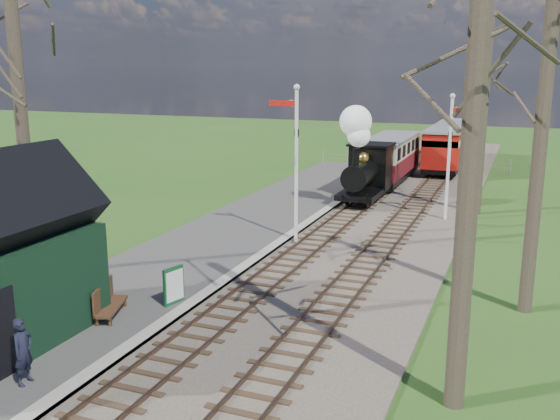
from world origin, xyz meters
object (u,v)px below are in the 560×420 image
Objects in this scene: semaphore_near at (295,153)px; locomotive at (364,161)px; coach at (390,157)px; person at (23,351)px; semaphore_far at (451,148)px; red_carriage_b at (455,140)px; sign_board at (174,285)px; red_carriage_a at (445,149)px; bench at (107,301)px.

locomotive is (0.76, 7.97, -1.38)m from semaphore_near.
coach reaches higher than person.
semaphore_far is 1.01× the size of red_carriage_b.
semaphore_far reaches higher than coach.
semaphore_far is 5.25× the size of sign_board.
person is (-4.77, -31.53, -0.70)m from red_carriage_a.
person is at bearing -98.60° from red_carriage_a.
semaphore_near is at bearing -100.23° from red_carriage_a.
semaphore_near is 1.09× the size of semaphore_far.
semaphore_near is 0.79× the size of coach.
red_carriage_b is 33.74m from bench.
red_carriage_a is at bearing 78.93° from bench.
sign_board reaches higher than bench.
locomotive is at bearing 80.62° from bench.
red_carriage_b is at bearing 95.58° from semaphore_far.
semaphore_near is at bearing 83.75° from sign_board.
locomotive is (-4.39, 1.97, -1.11)m from semaphore_far.
semaphore_far is at bearing -24.22° from locomotive.
locomotive reaches higher than red_carriage_a.
semaphore_near reaches higher than sign_board.
red_carriage_b is 37.34m from person.
locomotive is 20.98m from person.
red_carriage_b reaches higher than bench.
person reaches higher than bench.
sign_board is at bearing -113.65° from semaphore_far.
sign_board is at bearing -99.08° from red_carriage_a.
sign_board is at bearing -11.19° from person.
person is (-6.54, -18.86, -2.41)m from semaphore_far.
semaphore_near is 8.22m from sign_board.
semaphore_far is at bearing 66.35° from sign_board.
red_carriage_a is 3.39× the size of bench.
bench is (-2.07, -9.12, -2.99)m from semaphore_near.
semaphore_far reaches higher than red_carriage_b.
person is at bearing -109.13° from semaphore_far.
red_carriage_a is at bearing 60.66° from coach.
sign_board is at bearing -97.53° from red_carriage_b.
bench is (-5.44, -33.29, -1.01)m from red_carriage_b.
semaphore_near reaches higher than red_carriage_a.
sign_board is 0.65× the size of bench.
locomotive is 0.86× the size of red_carriage_a.
coach is 10.45m from red_carriage_b.
semaphore_far is 20.11m from person.
red_carriage_b is 32.11m from sign_board.
semaphore_far is 0.73× the size of coach.
semaphore_near is at bearing -130.60° from semaphore_far.
semaphore_far is at bearing -61.46° from coach.
sign_board is 5.24m from person.
semaphore_near is at bearing -11.24° from person.
red_carriage_a is at bearing -90.00° from red_carriage_b.
red_carriage_b is at bearing 75.60° from coach.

